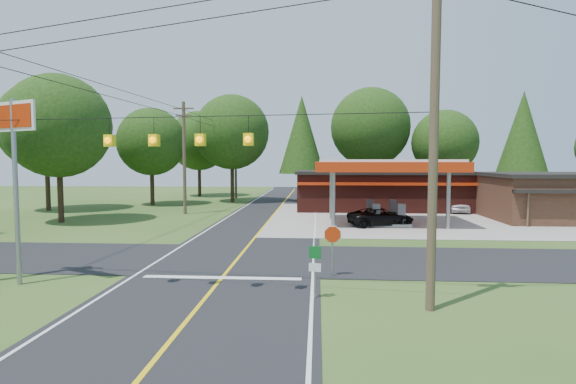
# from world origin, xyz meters

# --- Properties ---
(ground) EXTENTS (120.00, 120.00, 0.00)m
(ground) POSITION_xyz_m (0.00, 0.00, 0.00)
(ground) COLOR #2A4C1B
(ground) RESTS_ON ground
(main_highway) EXTENTS (8.00, 120.00, 0.02)m
(main_highway) POSITION_xyz_m (0.00, 0.00, 0.01)
(main_highway) COLOR black
(main_highway) RESTS_ON ground
(cross_road) EXTENTS (70.00, 7.00, 0.02)m
(cross_road) POSITION_xyz_m (0.00, 0.00, 0.01)
(cross_road) COLOR black
(cross_road) RESTS_ON ground
(lane_center_yellow) EXTENTS (0.15, 110.00, 0.00)m
(lane_center_yellow) POSITION_xyz_m (0.00, 0.00, 0.03)
(lane_center_yellow) COLOR yellow
(lane_center_yellow) RESTS_ON main_highway
(gas_canopy) EXTENTS (10.60, 7.40, 4.88)m
(gas_canopy) POSITION_xyz_m (9.00, 13.00, 4.27)
(gas_canopy) COLOR gray
(gas_canopy) RESTS_ON ground
(convenience_store) EXTENTS (16.40, 7.55, 3.80)m
(convenience_store) POSITION_xyz_m (10.00, 22.98, 1.92)
(convenience_store) COLOR #4C1B15
(convenience_store) RESTS_ON ground
(utility_pole_near_right) EXTENTS (1.80, 0.30, 11.50)m
(utility_pole_near_right) POSITION_xyz_m (7.50, -7.00, 5.96)
(utility_pole_near_right) COLOR #473828
(utility_pole_near_right) RESTS_ON ground
(utility_pole_far_left) EXTENTS (1.80, 0.30, 10.00)m
(utility_pole_far_left) POSITION_xyz_m (-8.00, 18.00, 5.20)
(utility_pole_far_left) COLOR #473828
(utility_pole_far_left) RESTS_ON ground
(utility_pole_north) EXTENTS (0.30, 0.30, 9.50)m
(utility_pole_north) POSITION_xyz_m (-6.50, 35.00, 4.75)
(utility_pole_north) COLOR #473828
(utility_pole_north) RESTS_ON ground
(overhead_beacons) EXTENTS (17.04, 2.04, 1.03)m
(overhead_beacons) POSITION_xyz_m (-1.00, -6.00, 6.21)
(overhead_beacons) COLOR black
(overhead_beacons) RESTS_ON ground
(treeline_backdrop) EXTENTS (70.27, 51.59, 13.30)m
(treeline_backdrop) POSITION_xyz_m (0.82, 24.01, 7.49)
(treeline_backdrop) COLOR #332316
(treeline_backdrop) RESTS_ON ground
(suv_car) EXTENTS (5.94, 5.94, 1.33)m
(suv_car) POSITION_xyz_m (8.50, 11.59, 0.66)
(suv_car) COLOR black
(suv_car) RESTS_ON ground
(sedan_car) EXTENTS (5.09, 5.09, 1.45)m
(sedan_car) POSITION_xyz_m (17.00, 21.00, 0.73)
(sedan_car) COLOR silver
(sedan_car) RESTS_ON ground
(big_stop_sign) EXTENTS (2.45, 1.15, 7.12)m
(big_stop_sign) POSITION_xyz_m (-7.63, -5.01, 5.32)
(big_stop_sign) COLOR gray
(big_stop_sign) RESTS_ON ground
(octagonal_stop_sign) EXTENTS (0.76, 0.10, 2.14)m
(octagonal_stop_sign) POSITION_xyz_m (4.50, -3.01, 1.58)
(octagonal_stop_sign) COLOR gray
(octagonal_stop_sign) RESTS_ON ground
(route_sign_post) EXTENTS (0.43, 0.14, 2.11)m
(route_sign_post) POSITION_xyz_m (3.80, -6.02, 1.25)
(route_sign_post) COLOR gray
(route_sign_post) RESTS_ON ground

